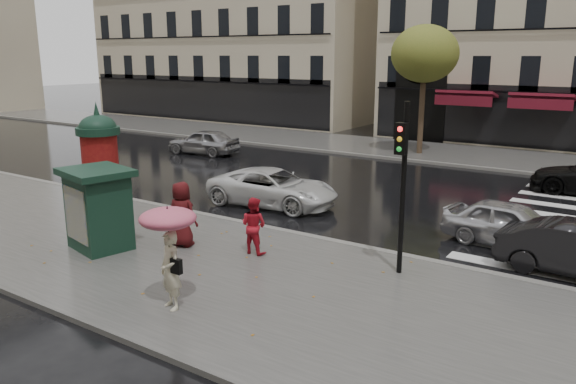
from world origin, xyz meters
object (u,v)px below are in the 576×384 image
Objects in this scene: morris_column at (100,161)px; car_far_silver at (203,142)px; man_burgundy at (182,214)px; woman_red at (254,225)px; traffic_light at (402,172)px; car_silver at (511,224)px; newsstand at (98,208)px; car_white at (273,188)px; woman_umbrella at (169,241)px.

car_far_silver is at bearing 116.75° from morris_column.
man_burgundy is at bearing 33.15° from car_far_silver.
man_burgundy is 4.48m from morris_column.
traffic_light is (3.68, 0.75, 1.70)m from woman_red.
woman_red is 2.04m from man_burgundy.
car_far_silver reaches higher than car_silver.
newsstand reaches higher than car_far_silver.
car_silver is at bearing -152.67° from man_burgundy.
morris_column is 5.77m from car_white.
man_burgundy reaches higher than woman_red.
woman_red is 0.41× the size of morris_column.
woman_red is at bearing 137.52° from car_silver.
man_burgundy is 0.45× the size of car_far_silver.
newsstand is (-1.70, -1.34, 0.22)m from man_burgundy.
morris_column reaches higher than car_white.
traffic_light is 1.87× the size of newsstand.
newsstand is 11.15m from car_silver.
car_white is at bearing 49.31° from morris_column.
traffic_light is at bearing 20.28° from newsstand.
car_white is (3.68, 4.28, -1.22)m from morris_column.
car_silver is (1.68, 3.84, -1.93)m from traffic_light.
woman_red reaches higher than car_far_silver.
morris_column is at bearing 19.91° from car_far_silver.
traffic_light reaches higher than car_white.
car_white is (-0.63, 5.11, -0.36)m from man_burgundy.
traffic_light reaches higher than morris_column.
traffic_light is at bearing 163.30° from car_silver.
woman_red is 0.38× the size of car_far_silver.
woman_red is 0.69× the size of newsstand.
man_burgundy is 15.17m from car_far_silver.
man_burgundy is at bearing -178.09° from car_white.
traffic_light reaches higher than woman_red.
car_far_silver is at bearing 76.30° from car_silver.
woman_umbrella is at bearing -125.62° from traffic_light.
morris_column is at bearing -19.14° from man_burgundy.
newsstand is at bearing 27.35° from woman_red.
woman_umbrella is 1.46× the size of woman_red.
car_silver is at bearing -140.23° from woman_red.
traffic_light reaches higher than woman_umbrella.
woman_umbrella is at bearing 98.74° from woman_red.
traffic_light is (3.08, 4.31, 1.01)m from woman_umbrella.
man_burgundy is at bearing -10.98° from morris_column.
car_silver is at bearing -94.48° from car_white.
newsstand is at bearing -39.84° from morris_column.
traffic_light is 7.93m from newsstand.
woman_umbrella is at bearing -20.63° from newsstand.
morris_column is at bearing -2.91° from woman_red.
traffic_light reaches higher than car_silver.
woman_umbrella reaches higher than newsstand.
man_burgundy is 0.49× the size of morris_column.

